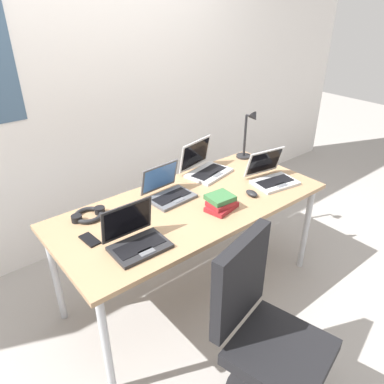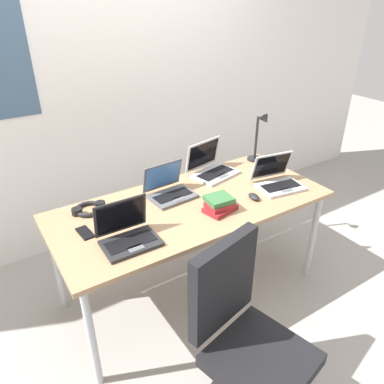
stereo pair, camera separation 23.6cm
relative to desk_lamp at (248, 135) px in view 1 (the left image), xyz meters
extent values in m
plane|color=gray|center=(-0.80, -0.28, -0.94)|extent=(12.00, 12.00, 0.00)
cube|color=silver|center=(-0.80, 0.82, 0.36)|extent=(6.00, 0.12, 2.60)
cube|color=#9E7A56|center=(-0.80, -0.28, -0.21)|extent=(1.80, 0.80, 0.03)
cylinder|color=#B2B5BA|center=(-1.64, -0.62, -0.58)|extent=(0.04, 0.04, 0.71)
cylinder|color=#B2B5BA|center=(0.04, -0.62, -0.58)|extent=(0.04, 0.04, 0.71)
cylinder|color=#B2B5BA|center=(-1.64, 0.06, -0.58)|extent=(0.04, 0.04, 0.71)
cylinder|color=#B2B5BA|center=(0.04, 0.06, -0.58)|extent=(0.04, 0.04, 0.71)
cylinder|color=black|center=(0.00, 0.03, -0.19)|extent=(0.12, 0.12, 0.02)
cylinder|color=black|center=(0.00, 0.03, -0.01)|extent=(0.02, 0.02, 0.34)
cylinder|color=black|center=(0.00, -0.01, 0.16)|extent=(0.01, 0.08, 0.01)
cone|color=black|center=(0.00, -0.05, 0.16)|extent=(0.07, 0.09, 0.09)
cube|color=#515459|center=(-0.87, -0.15, -0.19)|extent=(0.30, 0.22, 0.02)
cube|color=black|center=(-0.87, -0.15, -0.18)|extent=(0.26, 0.13, 0.00)
cube|color=#595B60|center=(-0.87, -0.22, -0.18)|extent=(0.08, 0.05, 0.00)
cube|color=#515459|center=(-0.88, -0.03, -0.08)|extent=(0.29, 0.07, 0.19)
cube|color=#3F72BF|center=(-0.88, -0.04, -0.08)|extent=(0.26, 0.06, 0.16)
cube|color=#B7BABC|center=(-0.18, -0.44, -0.19)|extent=(0.33, 0.25, 0.02)
cube|color=black|center=(-0.18, -0.44, -0.18)|extent=(0.28, 0.16, 0.00)
cube|color=#595B60|center=(-0.19, -0.51, -0.18)|extent=(0.09, 0.06, 0.00)
cube|color=#B7BABC|center=(-0.15, -0.31, -0.08)|extent=(0.31, 0.12, 0.20)
cube|color=black|center=(-0.15, -0.31, -0.08)|extent=(0.28, 0.10, 0.17)
cube|color=#232326|center=(-1.32, -0.48, -0.19)|extent=(0.30, 0.21, 0.02)
cube|color=black|center=(-1.32, -0.48, -0.18)|extent=(0.27, 0.12, 0.00)
cube|color=#595B60|center=(-1.32, -0.54, -0.18)|extent=(0.09, 0.05, 0.00)
cube|color=#232326|center=(-1.32, -0.36, -0.07)|extent=(0.30, 0.04, 0.21)
cube|color=black|center=(-1.32, -0.36, -0.07)|extent=(0.27, 0.03, 0.17)
cube|color=#B7BABC|center=(-0.44, -0.03, -0.19)|extent=(0.37, 0.29, 0.02)
cube|color=black|center=(-0.44, -0.03, -0.18)|extent=(0.31, 0.18, 0.00)
cube|color=#595B60|center=(-0.42, -0.10, -0.18)|extent=(0.10, 0.07, 0.00)
cube|color=#B7BABC|center=(-0.46, 0.10, -0.07)|extent=(0.33, 0.12, 0.22)
cube|color=black|center=(-0.46, 0.09, -0.07)|extent=(0.29, 0.10, 0.19)
ellipsoid|color=black|center=(-0.43, -0.45, -0.18)|extent=(0.06, 0.10, 0.03)
cube|color=black|center=(-1.50, -0.24, -0.19)|extent=(0.08, 0.14, 0.01)
torus|color=black|center=(-1.39, -0.01, -0.18)|extent=(0.18, 0.18, 0.03)
cylinder|color=black|center=(-1.47, -0.01, -0.18)|extent=(0.06, 0.06, 0.04)
cylinder|color=black|center=(-1.32, -0.01, -0.18)|extent=(0.06, 0.06, 0.04)
cube|color=maroon|center=(-0.70, -0.45, -0.18)|extent=(0.22, 0.17, 0.03)
cube|color=maroon|center=(-0.71, -0.45, -0.15)|extent=(0.16, 0.12, 0.03)
cube|color=#336638|center=(-0.71, -0.44, -0.12)|extent=(0.17, 0.15, 0.03)
cylinder|color=#A5A8AD|center=(-1.02, -1.22, -0.73)|extent=(0.05, 0.05, 0.34)
cube|color=black|center=(-1.02, -1.22, -0.52)|extent=(0.53, 0.53, 0.07)
cube|color=black|center=(-1.08, -0.98, -0.21)|extent=(0.42, 0.16, 0.48)
camera|label=1|loc=(-2.11, -1.88, 1.02)|focal=34.73mm
camera|label=2|loc=(-1.92, -2.02, 1.02)|focal=34.73mm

